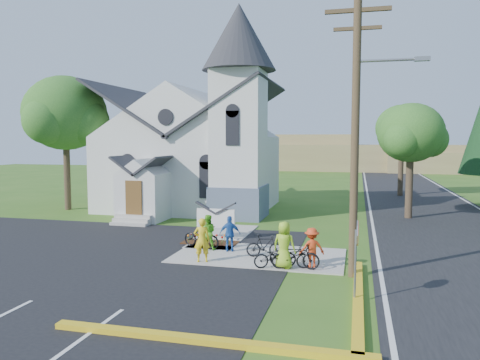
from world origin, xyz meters
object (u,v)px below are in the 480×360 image
(cyclist_0, at_px, (202,240))
(bike_0, at_px, (201,237))
(church_sign, at_px, (216,219))
(bike_1, at_px, (265,246))
(cyclist_3, at_px, (312,248))
(bike_2, at_px, (275,256))
(stop_sign, at_px, (357,244))
(cyclist_2, at_px, (230,234))
(bike_4, at_px, (294,255))
(bike_3, at_px, (292,257))
(cyclist_1, at_px, (207,232))
(utility_pole, at_px, (357,123))
(cyclist_4, at_px, (284,245))

(cyclist_0, relative_size, bike_0, 0.94)
(church_sign, bearing_deg, bike_1, -44.24)
(bike_1, xyz_separation_m, cyclist_3, (2.02, -1.23, 0.31))
(bike_2, bearing_deg, bike_0, 32.12)
(bike_0, bearing_deg, bike_1, -90.45)
(stop_sign, height_order, cyclist_3, stop_sign)
(cyclist_2, xyz_separation_m, bike_4, (3.03, -1.96, -0.27))
(cyclist_3, relative_size, bike_3, 1.02)
(church_sign, xyz_separation_m, bike_1, (2.99, -2.91, -0.52))
(cyclist_2, bearing_deg, bike_1, 148.83)
(bike_1, bearing_deg, bike_4, -149.70)
(bike_0, xyz_separation_m, cyclist_1, (0.38, -0.31, 0.29))
(church_sign, bearing_deg, bike_0, -91.79)
(cyclist_0, bearing_deg, church_sign, -99.13)
(cyclist_2, bearing_deg, bike_0, -26.89)
(stop_sign, xyz_separation_m, cyclist_1, (-6.31, 5.11, -0.96))
(church_sign, height_order, bike_1, church_sign)
(church_sign, height_order, bike_3, church_sign)
(utility_pole, relative_size, stop_sign, 4.03)
(stop_sign, height_order, bike_0, stop_sign)
(cyclist_4, bearing_deg, church_sign, -36.59)
(cyclist_0, distance_m, cyclist_4, 3.28)
(cyclist_0, distance_m, bike_1, 2.65)
(bike_2, distance_m, cyclist_3, 1.40)
(bike_1, bearing_deg, cyclist_2, 56.22)
(cyclist_0, height_order, cyclist_2, cyclist_0)
(bike_0, height_order, bike_4, bike_4)
(cyclist_1, bearing_deg, bike_1, 152.92)
(utility_pole, xyz_separation_m, cyclist_3, (-1.55, 0.56, -4.59))
(bike_0, bearing_deg, cyclist_2, -88.13)
(cyclist_2, distance_m, bike_3, 3.60)
(utility_pole, bearing_deg, stop_sign, -88.51)
(bike_2, bearing_deg, church_sign, 14.97)
(bike_1, distance_m, bike_2, 1.64)
(bike_0, bearing_deg, cyclist_3, -96.53)
(bike_1, height_order, cyclist_4, cyclist_4)
(cyclist_3, relative_size, bike_4, 0.80)
(utility_pole, xyz_separation_m, bike_2, (-2.89, 0.30, -4.92))
(bike_1, bearing_deg, bike_0, 58.18)
(cyclist_0, bearing_deg, bike_1, -167.99)
(bike_2, height_order, bike_3, bike_3)
(church_sign, bearing_deg, bike_2, -50.14)
(cyclist_1, distance_m, bike_1, 2.76)
(cyclist_3, distance_m, cyclist_4, 1.04)
(cyclist_4, bearing_deg, bike_0, -19.72)
(church_sign, distance_m, bike_0, 2.04)
(cyclist_0, bearing_deg, stop_sign, 132.97)
(bike_3, bearing_deg, bike_0, 45.15)
(cyclist_2, height_order, bike_4, cyclist_2)
(cyclist_0, distance_m, bike_2, 2.97)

